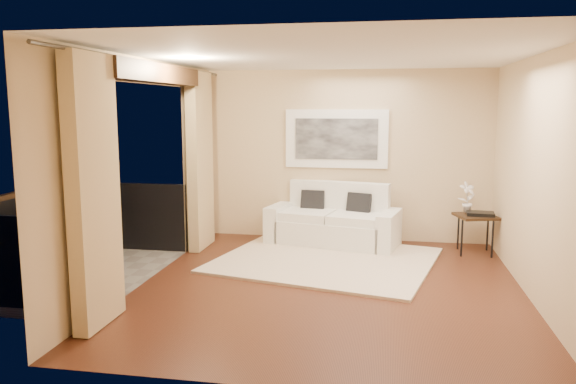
% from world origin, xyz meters
% --- Properties ---
extents(floor, '(5.00, 5.00, 0.00)m').
position_xyz_m(floor, '(0.00, 0.00, 0.00)').
color(floor, '#4C2516').
rests_on(floor, ground).
extents(room_shell, '(5.00, 6.40, 5.00)m').
position_xyz_m(room_shell, '(-2.13, 0.00, 2.52)').
color(room_shell, white).
rests_on(room_shell, ground).
extents(balcony, '(1.81, 2.60, 1.17)m').
position_xyz_m(balcony, '(-3.31, 0.00, 0.18)').
color(balcony, '#605B56').
rests_on(balcony, ground).
extents(curtains, '(0.16, 4.80, 2.64)m').
position_xyz_m(curtains, '(-2.11, 0.00, 1.34)').
color(curtains, tan).
rests_on(curtains, ground).
extents(artwork, '(1.62, 0.07, 0.92)m').
position_xyz_m(artwork, '(-0.16, 2.46, 1.62)').
color(artwork, white).
rests_on(artwork, room_shell).
extents(rug, '(3.31, 3.03, 0.04)m').
position_xyz_m(rug, '(-0.16, 1.10, 0.02)').
color(rug, beige).
rests_on(rug, floor).
extents(sofa, '(2.11, 1.24, 0.95)m').
position_xyz_m(sofa, '(-0.15, 2.09, 0.34)').
color(sofa, white).
rests_on(sofa, floor).
extents(side_table, '(0.65, 0.65, 0.57)m').
position_xyz_m(side_table, '(1.93, 1.90, 0.51)').
color(side_table, black).
rests_on(side_table, floor).
extents(tray, '(0.40, 0.31, 0.05)m').
position_xyz_m(tray, '(1.99, 1.88, 0.60)').
color(tray, black).
rests_on(tray, side_table).
extents(orchid, '(0.29, 0.26, 0.46)m').
position_xyz_m(orchid, '(1.82, 2.07, 0.80)').
color(orchid, white).
rests_on(orchid, side_table).
extents(bistro_table, '(0.71, 0.71, 0.67)m').
position_xyz_m(bistro_table, '(-3.22, -0.29, 0.58)').
color(bistro_table, black).
rests_on(bistro_table, balcony).
extents(balcony_chair_far, '(0.45, 0.46, 0.88)m').
position_xyz_m(balcony_chair_far, '(-3.70, -0.06, 0.51)').
color(balcony_chair_far, black).
rests_on(balcony_chair_far, balcony).
extents(balcony_chair_near, '(0.46, 0.46, 0.87)m').
position_xyz_m(balcony_chair_near, '(-3.30, -0.47, 0.50)').
color(balcony_chair_near, black).
rests_on(balcony_chair_near, balcony).
extents(ice_bucket, '(0.18, 0.18, 0.20)m').
position_xyz_m(ice_bucket, '(-3.39, -0.15, 0.77)').
color(ice_bucket, white).
rests_on(ice_bucket, bistro_table).
extents(candle, '(0.06, 0.06, 0.07)m').
position_xyz_m(candle, '(-3.17, -0.12, 0.70)').
color(candle, red).
rests_on(candle, bistro_table).
extents(vase, '(0.04, 0.04, 0.18)m').
position_xyz_m(vase, '(-3.24, -0.45, 0.76)').
color(vase, silver).
rests_on(vase, bistro_table).
extents(glass_a, '(0.06, 0.06, 0.12)m').
position_xyz_m(glass_a, '(-3.11, -0.34, 0.73)').
color(glass_a, white).
rests_on(glass_a, bistro_table).
extents(glass_b, '(0.06, 0.06, 0.12)m').
position_xyz_m(glass_b, '(-3.02, -0.28, 0.73)').
color(glass_b, white).
rests_on(glass_b, bistro_table).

